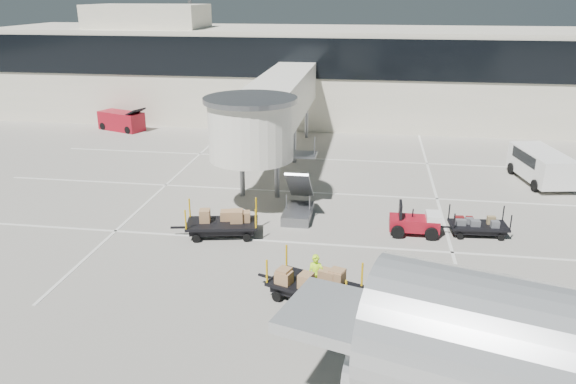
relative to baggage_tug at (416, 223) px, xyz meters
name	(u,v)px	position (x,y,z in m)	size (l,w,h in m)	color
ground	(315,264)	(-4.46, -3.88, -0.57)	(140.00, 140.00, 0.00)	#AFA99C
lane_markings	(320,191)	(-5.12, 5.45, -0.56)	(40.00, 30.00, 0.02)	silver
terminal	(346,73)	(-4.81, 26.06, 3.54)	(64.00, 12.11, 15.20)	beige
jet_bridge	(273,108)	(-8.43, 8.39, 3.71)	(5.70, 20.40, 6.03)	white
baggage_tug	(416,223)	(0.00, 0.00, 0.00)	(2.40, 1.52, 1.56)	maroon
suitcase_cart	(479,226)	(3.01, 0.30, -0.11)	(3.36, 1.55, 1.30)	black
box_cart_near	(315,285)	(-4.12, -6.89, 0.05)	(4.18, 2.74, 1.62)	black
box_cart_far	(225,224)	(-9.00, -1.55, 0.02)	(4.24, 2.29, 1.62)	black
ground_worker	(316,275)	(-4.15, -6.51, 0.28)	(0.62, 0.40, 1.70)	#BBFF1A
minivan	(540,163)	(7.97, 9.27, 0.59)	(2.99, 5.41, 1.94)	white
belt_loader	(122,121)	(-23.18, 18.40, 0.20)	(4.46, 2.95, 2.02)	maroon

